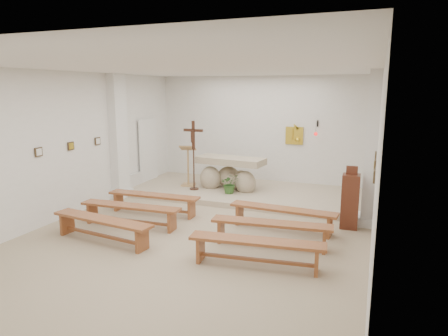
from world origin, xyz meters
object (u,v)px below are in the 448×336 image
at_px(lectern, 188,165).
at_px(bench_right_front, 283,213).
at_px(altar, 230,175).
at_px(donation_pedestal, 350,201).
at_px(bench_left_second, 131,210).
at_px(crucifix_stand, 193,150).
at_px(bench_right_second, 271,228).
at_px(bench_right_third, 257,246).
at_px(bench_left_third, 102,224).
at_px(bench_left_front, 154,199).

relative_size(lectern, bench_right_front, 0.54).
bearing_deg(altar, donation_pedestal, -21.93).
bearing_deg(altar, bench_left_second, -100.69).
relative_size(altar, lectern, 1.61).
xyz_separation_m(crucifix_stand, donation_pedestal, (4.52, -1.40, -0.70)).
xyz_separation_m(bench_right_front, bench_right_second, (0.00, -1.01, 0.00)).
distance_m(lectern, bench_right_front, 4.31).
distance_m(donation_pedestal, bench_right_front, 1.55).
bearing_deg(bench_right_third, bench_left_third, 173.40).
distance_m(bench_left_third, bench_right_third, 3.28).
bearing_deg(lectern, bench_right_second, -56.12).
bearing_deg(bench_right_third, crucifix_stand, 120.90).
relative_size(altar, bench_right_third, 0.86).
height_order(donation_pedestal, bench_left_second, donation_pedestal).
bearing_deg(bench_left_front, bench_right_third, -33.55).
distance_m(bench_right_front, bench_left_third, 3.85).
bearing_deg(bench_right_front, crucifix_stand, 150.37).
height_order(crucifix_stand, donation_pedestal, crucifix_stand).
bearing_deg(lectern, donation_pedestal, -31.53).
xyz_separation_m(altar, bench_right_front, (2.20, -2.58, -0.17)).
height_order(crucifix_stand, bench_right_third, crucifix_stand).
relative_size(altar, bench_right_second, 0.86).
bearing_deg(bench_right_second, bench_left_front, 157.01).
relative_size(donation_pedestal, bench_left_third, 0.59).
relative_size(altar, bench_left_second, 0.87).
bearing_deg(donation_pedestal, bench_left_front, -173.18).
bearing_deg(altar, bench_right_second, -52.45).
xyz_separation_m(bench_left_second, bench_right_second, (3.28, 0.00, 0.00)).
distance_m(altar, crucifix_stand, 1.32).
xyz_separation_m(bench_right_front, bench_left_third, (-3.28, -2.02, 0.00)).
distance_m(donation_pedestal, bench_left_second, 4.95).
xyz_separation_m(bench_left_front, bench_right_third, (3.28, -2.02, 0.00)).
bearing_deg(bench_right_third, bench_right_front, 83.40).
bearing_deg(bench_right_third, donation_pedestal, 56.53).
bearing_deg(lectern, bench_right_third, -63.38).
distance_m(lectern, donation_pedestal, 5.21).
xyz_separation_m(bench_right_front, bench_right_third, (0.00, -2.02, 0.00)).
relative_size(bench_left_second, bench_left_third, 0.99).
height_order(bench_left_third, bench_right_third, same).
xyz_separation_m(crucifix_stand, bench_right_second, (3.15, -3.09, -0.95)).
height_order(bench_right_second, bench_left_third, same).
distance_m(altar, bench_left_front, 2.80).
xyz_separation_m(bench_left_second, bench_left_third, (0.00, -1.01, 0.00)).
height_order(lectern, bench_left_third, lectern).
height_order(crucifix_stand, bench_left_front, crucifix_stand).
bearing_deg(crucifix_stand, bench_right_third, -50.47).
relative_size(crucifix_stand, bench_left_third, 0.84).
bearing_deg(crucifix_stand, altar, 29.37).
relative_size(donation_pedestal, bench_right_third, 0.59).
bearing_deg(bench_left_third, bench_left_front, 97.03).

